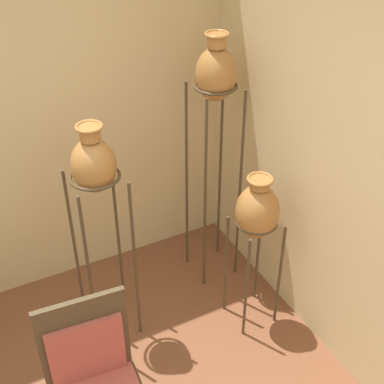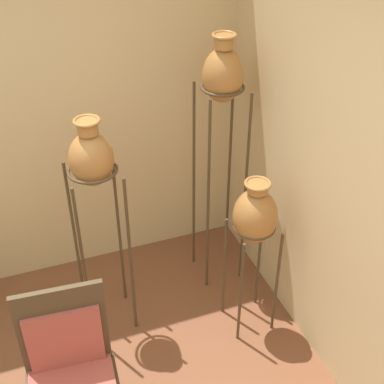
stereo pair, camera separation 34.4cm
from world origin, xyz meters
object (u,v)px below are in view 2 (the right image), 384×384
(vase_stand_medium, at_px, (92,165))
(vase_stand_short, at_px, (255,218))
(vase_stand_tall, at_px, (223,85))
(chair, at_px, (71,376))

(vase_stand_medium, distance_m, vase_stand_short, 1.05)
(vase_stand_medium, bearing_deg, vase_stand_tall, 12.76)
(vase_stand_short, bearing_deg, vase_stand_medium, 158.14)
(vase_stand_tall, relative_size, chair, 1.77)
(vase_stand_tall, distance_m, vase_stand_short, 0.87)
(vase_stand_short, bearing_deg, vase_stand_tall, 89.69)
(vase_stand_short, distance_m, chair, 1.41)
(vase_stand_tall, xyz_separation_m, chair, (-1.28, -1.09, -0.97))
(chair, bearing_deg, vase_stand_tall, 44.84)
(vase_stand_tall, bearing_deg, vase_stand_short, -90.31)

